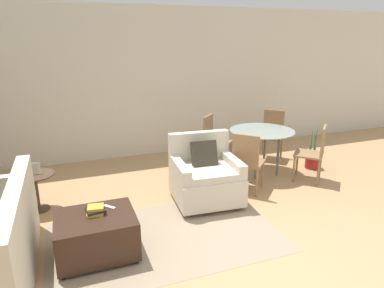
{
  "coord_description": "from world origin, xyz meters",
  "views": [
    {
      "loc": [
        -1.81,
        -2.52,
        2.16
      ],
      "look_at": [
        -0.2,
        1.78,
        0.75
      ],
      "focal_mm": 32.0,
      "sensor_mm": 36.0,
      "label": 1
    }
  ],
  "objects_px": {
    "tv_remote_primary": "(109,207)",
    "dining_table": "(262,135)",
    "side_table": "(36,185)",
    "book_stack": "(95,210)",
    "dining_chair_near_left": "(247,159)",
    "armchair": "(205,177)",
    "dining_chair_far_right": "(272,131)",
    "ottoman": "(96,234)",
    "dining_chair_far_left": "(213,137)",
    "picture_frame": "(34,169)",
    "dining_chair_near_right": "(315,150)",
    "potted_plant_small": "(313,158)"
  },
  "relations": [
    {
      "from": "ottoman",
      "to": "dining_chair_near_right",
      "type": "relative_size",
      "value": 0.88
    },
    {
      "from": "dining_chair_near_left",
      "to": "dining_table",
      "type": "bearing_deg",
      "value": 45.0
    },
    {
      "from": "book_stack",
      "to": "dining_chair_near_right",
      "type": "relative_size",
      "value": 0.23
    },
    {
      "from": "tv_remote_primary",
      "to": "dining_table",
      "type": "relative_size",
      "value": 0.13
    },
    {
      "from": "book_stack",
      "to": "dining_chair_near_right",
      "type": "xyz_separation_m",
      "value": [
        3.39,
        0.76,
        0.03
      ]
    },
    {
      "from": "armchair",
      "to": "dining_table",
      "type": "xyz_separation_m",
      "value": [
        1.27,
        0.65,
        0.29
      ]
    },
    {
      "from": "book_stack",
      "to": "side_table",
      "type": "xyz_separation_m",
      "value": [
        -0.64,
        1.23,
        -0.13
      ]
    },
    {
      "from": "book_stack",
      "to": "ottoman",
      "type": "bearing_deg",
      "value": -101.73
    },
    {
      "from": "dining_chair_far_right",
      "to": "dining_table",
      "type": "bearing_deg",
      "value": -135.0
    },
    {
      "from": "ottoman",
      "to": "tv_remote_primary",
      "type": "bearing_deg",
      "value": 41.76
    },
    {
      "from": "dining_chair_near_right",
      "to": "potted_plant_small",
      "type": "distance_m",
      "value": 0.68
    },
    {
      "from": "ottoman",
      "to": "picture_frame",
      "type": "height_order",
      "value": "picture_frame"
    },
    {
      "from": "dining_chair_far_left",
      "to": "potted_plant_small",
      "type": "relative_size",
      "value": 1.14
    },
    {
      "from": "tv_remote_primary",
      "to": "dining_table",
      "type": "xyz_separation_m",
      "value": [
        2.64,
        1.27,
        0.2
      ]
    },
    {
      "from": "picture_frame",
      "to": "dining_chair_far_right",
      "type": "bearing_deg",
      "value": 10.32
    },
    {
      "from": "armchair",
      "to": "dining_chair_near_right",
      "type": "bearing_deg",
      "value": 1.65
    },
    {
      "from": "dining_table",
      "to": "book_stack",
      "type": "bearing_deg",
      "value": -153.99
    },
    {
      "from": "dining_table",
      "to": "dining_chair_far_right",
      "type": "distance_m",
      "value": 0.86
    },
    {
      "from": "tv_remote_primary",
      "to": "side_table",
      "type": "distance_m",
      "value": 1.39
    },
    {
      "from": "armchair",
      "to": "dining_chair_near_right",
      "type": "height_order",
      "value": "armchair"
    },
    {
      "from": "side_table",
      "to": "picture_frame",
      "type": "distance_m",
      "value": 0.22
    },
    {
      "from": "dining_chair_near_left",
      "to": "dining_chair_far_right",
      "type": "distance_m",
      "value": 1.69
    },
    {
      "from": "book_stack",
      "to": "dining_chair_near_left",
      "type": "distance_m",
      "value": 2.32
    },
    {
      "from": "dining_chair_far_right",
      "to": "armchair",
      "type": "bearing_deg",
      "value": -146.2
    },
    {
      "from": "armchair",
      "to": "ottoman",
      "type": "distance_m",
      "value": 1.72
    },
    {
      "from": "dining_chair_far_right",
      "to": "potted_plant_small",
      "type": "xyz_separation_m",
      "value": [
        0.37,
        -0.73,
        -0.33
      ]
    },
    {
      "from": "armchair",
      "to": "dining_table",
      "type": "height_order",
      "value": "armchair"
    },
    {
      "from": "ottoman",
      "to": "dining_table",
      "type": "bearing_deg",
      "value": 26.88
    },
    {
      "from": "dining_table",
      "to": "potted_plant_small",
      "type": "height_order",
      "value": "potted_plant_small"
    },
    {
      "from": "dining_chair_near_left",
      "to": "ottoman",
      "type": "bearing_deg",
      "value": -159.55
    },
    {
      "from": "armchair",
      "to": "dining_chair_far_left",
      "type": "xyz_separation_m",
      "value": [
        0.67,
        1.25,
        0.16
      ]
    },
    {
      "from": "armchair",
      "to": "dining_table",
      "type": "distance_m",
      "value": 1.46
    },
    {
      "from": "book_stack",
      "to": "dining_chair_near_right",
      "type": "bearing_deg",
      "value": 12.68
    },
    {
      "from": "dining_chair_far_right",
      "to": "ottoman",
      "type": "bearing_deg",
      "value": -149.3
    },
    {
      "from": "book_stack",
      "to": "dining_table",
      "type": "relative_size",
      "value": 0.2
    },
    {
      "from": "picture_frame",
      "to": "dining_chair_near_left",
      "type": "bearing_deg",
      "value": -9.34
    },
    {
      "from": "picture_frame",
      "to": "dining_chair_far_right",
      "type": "relative_size",
      "value": 0.17
    },
    {
      "from": "side_table",
      "to": "dining_chair_near_left",
      "type": "distance_m",
      "value": 2.87
    },
    {
      "from": "side_table",
      "to": "dining_table",
      "type": "xyz_separation_m",
      "value": [
        3.43,
        0.13,
        0.29
      ]
    },
    {
      "from": "ottoman",
      "to": "tv_remote_primary",
      "type": "distance_m",
      "value": 0.3
    },
    {
      "from": "dining_chair_near_right",
      "to": "dining_chair_far_right",
      "type": "relative_size",
      "value": 1.0
    },
    {
      "from": "side_table",
      "to": "dining_chair_near_right",
      "type": "xyz_separation_m",
      "value": [
        4.03,
        -0.46,
        0.16
      ]
    },
    {
      "from": "armchair",
      "to": "side_table",
      "type": "distance_m",
      "value": 2.22
    },
    {
      "from": "side_table",
      "to": "book_stack",
      "type": "bearing_deg",
      "value": -62.57
    },
    {
      "from": "ottoman",
      "to": "dining_chair_far_left",
      "type": "relative_size",
      "value": 0.88
    },
    {
      "from": "side_table",
      "to": "dining_chair_far_right",
      "type": "xyz_separation_m",
      "value": [
        4.03,
        0.73,
        0.16
      ]
    },
    {
      "from": "dining_chair_near_right",
      "to": "dining_chair_far_right",
      "type": "distance_m",
      "value": 1.2
    },
    {
      "from": "tv_remote_primary",
      "to": "dining_chair_far_right",
      "type": "distance_m",
      "value": 3.74
    },
    {
      "from": "picture_frame",
      "to": "dining_table",
      "type": "distance_m",
      "value": 3.43
    },
    {
      "from": "tv_remote_primary",
      "to": "dining_chair_near_left",
      "type": "xyz_separation_m",
      "value": [
        2.04,
        0.68,
        0.06
      ]
    }
  ]
}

